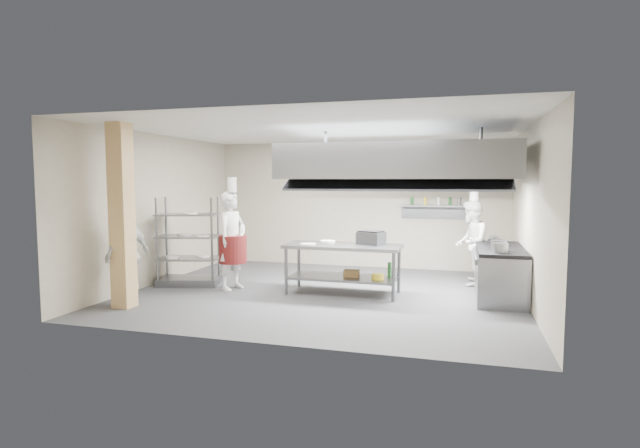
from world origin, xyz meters
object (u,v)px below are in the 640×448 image
(chef_plating, at_px, (127,255))
(chef_line, at_px, (471,243))
(griddle, at_px, (371,238))
(stockpot, at_px, (499,245))
(pass_rack, at_px, (189,241))
(chef_head, at_px, (232,241))
(cooking_range, at_px, (500,274))
(island, at_px, (343,269))

(chef_plating, bearing_deg, chef_line, 123.19)
(chef_plating, bearing_deg, griddle, 120.43)
(stockpot, bearing_deg, pass_rack, -179.26)
(chef_head, distance_m, stockpot, 4.81)
(cooking_range, distance_m, chef_head, 4.93)
(pass_rack, distance_m, chef_head, 1.03)
(chef_head, xyz_separation_m, griddle, (2.59, 0.44, 0.09))
(chef_plating, bearing_deg, stockpot, 109.49)
(pass_rack, bearing_deg, cooking_range, -9.79)
(chef_line, bearing_deg, stockpot, 23.27)
(cooking_range, bearing_deg, stockpot, -96.91)
(island, distance_m, chef_head, 2.18)
(pass_rack, height_order, chef_line, pass_rack)
(chef_head, xyz_separation_m, chef_plating, (-1.22, -1.48, -0.10))
(pass_rack, xyz_separation_m, cooking_range, (5.88, 0.54, -0.45))
(chef_head, distance_m, chef_plating, 1.92)
(cooking_range, bearing_deg, chef_plating, -160.43)
(island, xyz_separation_m, chef_plating, (-3.33, -1.69, 0.38))
(chef_head, height_order, griddle, chef_head)
(griddle, relative_size, stockpot, 1.78)
(island, distance_m, pass_rack, 3.16)
(cooking_range, height_order, chef_plating, chef_plating)
(cooking_range, relative_size, chef_line, 1.18)
(cooking_range, bearing_deg, island, -170.37)
(chef_line, bearing_deg, chef_plating, -53.45)
(chef_head, bearing_deg, stockpot, -74.43)
(pass_rack, bearing_deg, chef_head, -23.00)
(cooking_range, xyz_separation_m, chef_plating, (-6.08, -2.16, 0.41))
(chef_line, bearing_deg, chef_head, -61.89)
(chef_line, xyz_separation_m, stockpot, (0.42, -1.46, 0.14))
(chef_plating, xyz_separation_m, stockpot, (6.02, 1.70, 0.16))
(cooking_range, distance_m, chef_line, 1.19)
(cooking_range, xyz_separation_m, griddle, (-2.27, -0.25, 0.60))
(griddle, xyz_separation_m, stockpot, (2.21, -0.22, -0.03))
(chef_head, distance_m, chef_line, 4.69)
(chef_line, xyz_separation_m, chef_plating, (-5.60, -3.16, -0.01))
(island, height_order, chef_head, chef_head)
(pass_rack, bearing_deg, griddle, -10.40)
(chef_line, bearing_deg, griddle, -48.05)
(island, relative_size, pass_rack, 1.21)
(island, relative_size, chef_line, 1.25)
(island, bearing_deg, stockpot, 0.58)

